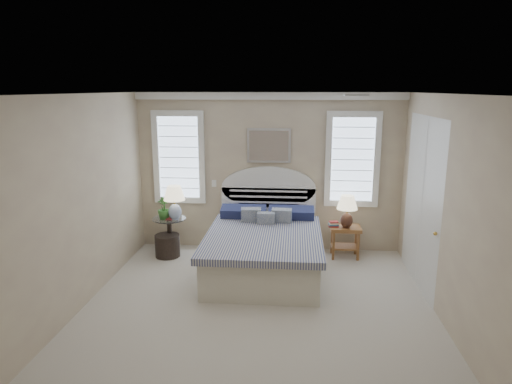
% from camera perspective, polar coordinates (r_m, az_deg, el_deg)
% --- Properties ---
extents(floor, '(4.50, 5.00, 0.01)m').
position_cam_1_polar(floor, '(5.88, 0.03, -15.17)').
color(floor, beige).
rests_on(floor, ground).
extents(ceiling, '(4.50, 5.00, 0.01)m').
position_cam_1_polar(ceiling, '(5.19, 0.03, 12.15)').
color(ceiling, white).
rests_on(ceiling, wall_back).
extents(wall_back, '(4.50, 0.02, 2.70)m').
position_cam_1_polar(wall_back, '(7.82, 1.60, 2.43)').
color(wall_back, tan).
rests_on(wall_back, floor).
extents(wall_left, '(0.02, 5.00, 2.70)m').
position_cam_1_polar(wall_left, '(6.00, -21.91, -1.72)').
color(wall_left, tan).
rests_on(wall_left, floor).
extents(wall_right, '(0.02, 5.00, 2.70)m').
position_cam_1_polar(wall_right, '(5.66, 23.39, -2.69)').
color(wall_right, tan).
rests_on(wall_right, floor).
extents(crown_molding, '(4.50, 0.08, 0.12)m').
position_cam_1_polar(crown_molding, '(7.65, 1.64, 11.92)').
color(crown_molding, white).
rests_on(crown_molding, wall_back).
extents(hvac_vent, '(0.30, 0.20, 0.02)m').
position_cam_1_polar(hvac_vent, '(6.02, 12.41, 11.77)').
color(hvac_vent, '#B2B2B2').
rests_on(hvac_vent, ceiling).
extents(switch_plate, '(0.08, 0.01, 0.12)m').
position_cam_1_polar(switch_plate, '(7.95, -5.27, 1.09)').
color(switch_plate, white).
rests_on(switch_plate, wall_back).
extents(window_left, '(0.90, 0.06, 1.60)m').
position_cam_1_polar(window_left, '(7.99, -9.59, 4.30)').
color(window_left, silver).
rests_on(window_left, wall_back).
extents(window_right, '(0.90, 0.06, 1.60)m').
position_cam_1_polar(window_right, '(7.80, 11.95, 3.99)').
color(window_right, silver).
rests_on(window_right, wall_back).
extents(painting, '(0.74, 0.04, 0.58)m').
position_cam_1_polar(painting, '(7.71, 1.61, 5.81)').
color(painting, silver).
rests_on(painting, wall_back).
extents(closet_door, '(0.02, 1.80, 2.40)m').
position_cam_1_polar(closet_door, '(6.80, 20.02, -1.23)').
color(closet_door, silver).
rests_on(closet_door, floor).
extents(bed, '(1.72, 2.28, 1.47)m').
position_cam_1_polar(bed, '(7.06, 1.05, -6.84)').
color(bed, silver).
rests_on(bed, floor).
extents(side_table_left, '(0.56, 0.56, 0.63)m').
position_cam_1_polar(side_table_left, '(7.89, -10.74, -4.93)').
color(side_table_left, black).
rests_on(side_table_left, floor).
extents(nightstand_right, '(0.50, 0.40, 0.53)m').
position_cam_1_polar(nightstand_right, '(7.75, 11.08, -5.27)').
color(nightstand_right, brown).
rests_on(nightstand_right, floor).
extents(floor_pot, '(0.44, 0.44, 0.37)m').
position_cam_1_polar(floor_pot, '(7.83, -11.01, -6.60)').
color(floor_pot, black).
rests_on(floor_pot, floor).
extents(lamp_left, '(0.39, 0.39, 0.58)m').
position_cam_1_polar(lamp_left, '(7.64, -10.16, -0.84)').
color(lamp_left, silver).
rests_on(lamp_left, side_table_left).
extents(lamp_right, '(0.43, 0.43, 0.55)m').
position_cam_1_polar(lamp_right, '(7.56, 11.32, -1.96)').
color(lamp_right, black).
rests_on(lamp_right, nightstand_right).
extents(potted_plant, '(0.25, 0.25, 0.38)m').
position_cam_1_polar(potted_plant, '(7.74, -11.44, -1.97)').
color(potted_plant, '#317A35').
rests_on(potted_plant, side_table_left).
extents(books_left, '(0.20, 0.16, 0.02)m').
position_cam_1_polar(books_left, '(7.77, -10.64, -3.22)').
color(books_left, maroon).
rests_on(books_left, side_table_left).
extents(books_right, '(0.17, 0.13, 0.09)m').
position_cam_1_polar(books_right, '(7.65, 9.67, -3.99)').
color(books_right, maroon).
rests_on(books_right, nightstand_right).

